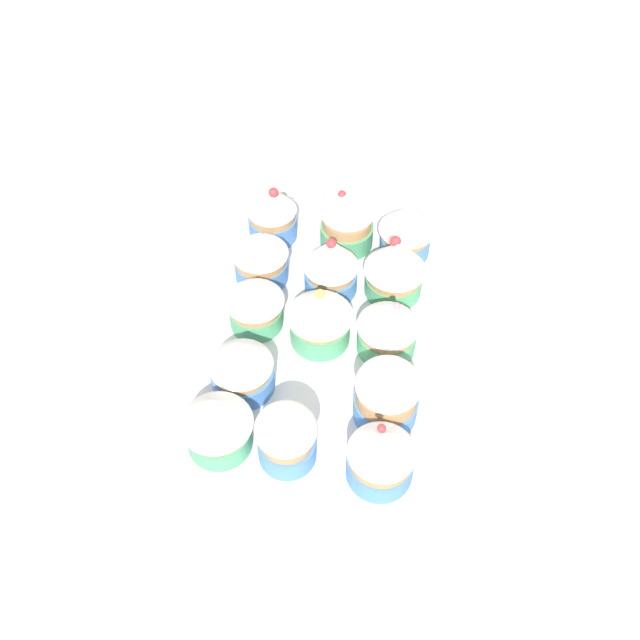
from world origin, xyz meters
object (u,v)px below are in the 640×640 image
cupcake_9 (216,421)px  cupcake_10 (241,364)px  cupcake_11 (255,301)px  cupcake_6 (317,313)px  cupcake_12 (260,256)px  cupcake_13 (272,212)px  cupcake_8 (347,219)px  cupcake_3 (395,267)px  cupcake_2 (388,323)px  cupcake_5 (286,437)px  cupcake_7 (327,265)px  cupcake_4 (407,229)px  cupcake_0 (381,454)px  baking_tray (320,342)px  cupcake_1 (387,394)px

cupcake_9 → cupcake_10: (6.56, -0.65, -0.35)cm
cupcake_9 → cupcake_11: size_ratio=1.10×
cupcake_6 → cupcake_11: (0.56, 6.47, -0.19)cm
cupcake_12 → cupcake_13: size_ratio=0.88×
cupcake_8 → cupcake_12: (-6.73, 8.33, -0.30)cm
cupcake_3 → cupcake_10: cupcake_3 is taller
cupcake_10 → cupcake_13: bearing=4.0°
cupcake_2 → cupcake_5: cupcake_2 is taller
cupcake_2 → cupcake_9: bearing=135.1°
cupcake_5 → cupcake_7: (20.52, -0.24, 0.43)cm
cupcake_4 → cupcake_9: 30.74cm
cupcake_6 → cupcake_13: size_ratio=0.98×
cupcake_4 → cupcake_9: (-27.21, 14.30, 0.35)cm
cupcake_13 → cupcake_12: bearing=-178.9°
cupcake_0 → cupcake_12: 26.30cm
cupcake_4 → cupcake_5: (-27.39, 7.94, -0.26)cm
cupcake_7 → cupcake_12: cupcake_7 is taller
baking_tray → cupcake_8: (13.93, -0.66, 4.32)cm
cupcake_3 → cupcake_9: 25.18cm
cupcake_9 → cupcake_4: bearing=-27.7°
cupcake_7 → cupcake_0: bearing=-158.6°
cupcake_11 → cupcake_12: size_ratio=1.01×
cupcake_6 → cupcake_10: size_ratio=1.05×
cupcake_2 → cupcake_9: size_ratio=0.95×
cupcake_12 → cupcake_3: bearing=-88.1°
cupcake_8 → cupcake_13: size_ratio=1.00×
cupcake_2 → cupcake_5: 15.87cm
cupcake_11 → cupcake_9: bearing=179.2°
cupcake_5 → cupcake_4: bearing=-16.2°
cupcake_12 → cupcake_1: bearing=-134.7°
cupcake_4 → cupcake_2: bearing=177.8°
cupcake_3 → cupcake_5: cupcake_3 is taller
cupcake_9 → cupcake_10: size_ratio=1.05×
cupcake_2 → cupcake_11: bearing=87.8°
cupcake_4 → cupcake_13: (0.02, 15.08, 0.09)cm
cupcake_9 → cupcake_11: cupcake_9 is taller
cupcake_1 → cupcake_6: size_ratio=0.92×
cupcake_0 → cupcake_2: cupcake_0 is taller
cupcake_6 → cupcake_10: (-7.23, 6.01, -0.17)cm
cupcake_6 → cupcake_13: bearing=29.0°
cupcake_10 → cupcake_13: cupcake_13 is taller
cupcake_6 → cupcake_9: same height
baking_tray → cupcake_5: cupcake_5 is taller
cupcake_6 → cupcake_8: size_ratio=0.98×
cupcake_5 → cupcake_11: 15.79cm
cupcake_7 → cupcake_8: size_ratio=1.00×
cupcake_2 → cupcake_8: bearing=24.2°
cupcake_11 → cupcake_10: bearing=-176.6°
cupcake_8 → cupcake_7: bearing=171.4°
cupcake_4 → cupcake_1: bearing=-179.3°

